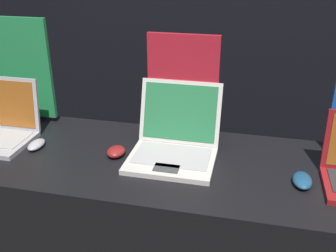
# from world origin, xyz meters

# --- Properties ---
(mouse_front) EXTENTS (0.06, 0.10, 0.03)m
(mouse_front) POSITION_xyz_m (-0.56, 0.29, 0.96)
(mouse_front) COLOR #B2B2B7
(mouse_front) RESTS_ON display_counter
(promo_stand_front) EXTENTS (0.34, 0.07, 0.49)m
(promo_stand_front) POSITION_xyz_m (-0.78, 0.56, 1.18)
(promo_stand_front) COLOR black
(promo_stand_front) RESTS_ON display_counter
(laptop_middle) EXTENTS (0.34, 0.35, 0.27)m
(laptop_middle) POSITION_xyz_m (0.02, 0.36, 1.01)
(laptop_middle) COLOR silver
(laptop_middle) RESTS_ON display_counter
(mouse_middle) EXTENTS (0.07, 0.09, 0.04)m
(mouse_middle) POSITION_xyz_m (-0.21, 0.30, 0.96)
(mouse_middle) COLOR maroon
(mouse_middle) RESTS_ON display_counter
(promo_stand_middle) EXTENTS (0.30, 0.07, 0.46)m
(promo_stand_middle) POSITION_xyz_m (0.02, 0.52, 1.16)
(promo_stand_middle) COLOR black
(promo_stand_middle) RESTS_ON display_counter
(mouse_back) EXTENTS (0.07, 0.11, 0.03)m
(mouse_back) POSITION_xyz_m (0.50, 0.25, 0.96)
(mouse_back) COLOR navy
(mouse_back) RESTS_ON display_counter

